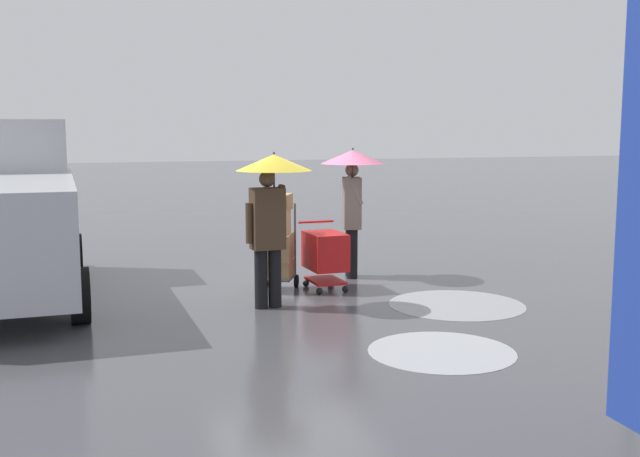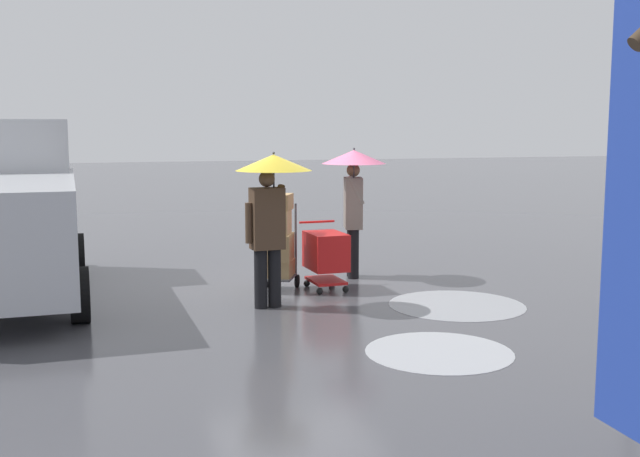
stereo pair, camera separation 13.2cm
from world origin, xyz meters
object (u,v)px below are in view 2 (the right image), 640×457
object	(u,v)px
cargo_van_parked_right	(5,217)
hand_dolly_boxes	(278,240)
pedestrian_pink_side	(271,193)
shopping_cart_vendor	(326,253)
pedestrian_black_side	(354,182)

from	to	relation	value
cargo_van_parked_right	hand_dolly_boxes	distance (m)	3.98
hand_dolly_boxes	pedestrian_pink_side	bearing A→B (deg)	71.02
shopping_cart_vendor	cargo_van_parked_right	bearing A→B (deg)	-10.87
shopping_cart_vendor	pedestrian_black_side	distance (m)	1.44
cargo_van_parked_right	pedestrian_pink_side	world-z (taller)	cargo_van_parked_right
shopping_cart_vendor	hand_dolly_boxes	world-z (taller)	hand_dolly_boxes
cargo_van_parked_right	pedestrian_pink_side	xyz separation A→B (m)	(-3.54, 1.76, 0.41)
pedestrian_pink_side	pedestrian_black_side	world-z (taller)	same
cargo_van_parked_right	pedestrian_black_side	world-z (taller)	cargo_van_parked_right
pedestrian_pink_side	pedestrian_black_side	bearing A→B (deg)	-137.75
pedestrian_black_side	shopping_cart_vendor	bearing A→B (deg)	46.12
shopping_cart_vendor	pedestrian_pink_side	bearing A→B (deg)	39.39
hand_dolly_boxes	pedestrian_black_side	distance (m)	1.75
cargo_van_parked_right	pedestrian_pink_side	distance (m)	3.98
cargo_van_parked_right	hand_dolly_boxes	bearing A→B (deg)	168.96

